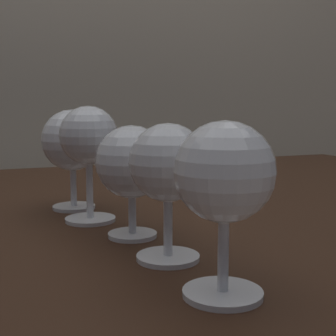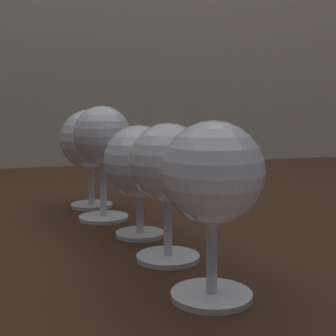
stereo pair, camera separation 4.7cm
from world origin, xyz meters
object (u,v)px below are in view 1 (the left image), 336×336
Objects in this scene: wine_glass_amber at (225,177)px; wine_glass_pinot at (72,142)px; wine_glass_cabernet at (168,166)px; wine_glass_rose at (89,139)px; wine_glass_chardonnay at (132,164)px.

wine_glass_pinot is at bearing 97.88° from wine_glass_amber.
wine_glass_amber is at bearing -85.74° from wine_glass_cabernet.
wine_glass_amber is at bearing -81.04° from wine_glass_rose.
wine_glass_amber is at bearing -85.32° from wine_glass_chardonnay.
wine_glass_rose reaches higher than wine_glass_chardonnay.
wine_glass_pinot is (-0.04, 0.27, 0.00)m from wine_glass_cabernet.
wine_glass_amber is 0.94× the size of wine_glass_rose.
wine_glass_cabernet is 1.05× the size of wine_glass_chardonnay.
wine_glass_cabernet is at bearing -78.51° from wine_glass_rose.
wine_glass_pinot reaches higher than wine_glass_chardonnay.
wine_glass_cabernet is at bearing -80.76° from wine_glass_pinot.
wine_glass_pinot reaches higher than wine_glass_cabernet.
wine_glass_pinot is at bearing 99.24° from wine_glass_cabernet.
wine_glass_cabernet is (-0.01, 0.10, -0.00)m from wine_glass_amber.
wine_glass_pinot is (-0.01, 0.08, -0.01)m from wine_glass_rose.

